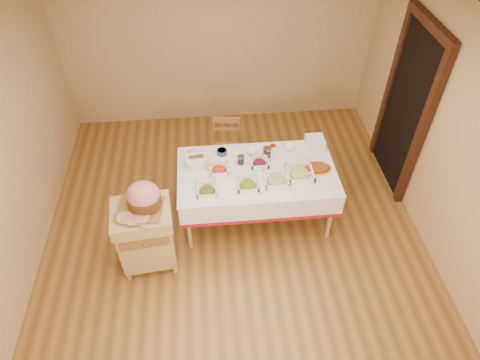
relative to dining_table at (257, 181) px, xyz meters
name	(u,v)px	position (x,y,z in m)	size (l,w,h in m)	color
room_shell	(232,153)	(-0.30, -0.30, 0.70)	(5.00, 5.00, 5.00)	brown
doorway	(406,107)	(1.90, 0.60, 0.51)	(0.09, 1.10, 2.20)	black
dining_table	(257,181)	(0.00, 0.00, 0.00)	(1.82, 1.02, 0.76)	tan
butcher_cart	(146,234)	(-1.27, -0.58, -0.11)	(0.65, 0.56, 0.86)	tan
dining_chair	(226,149)	(-0.30, 0.81, -0.15)	(0.43, 0.41, 0.86)	olive
ham_on_board	(143,198)	(-1.22, -0.55, 0.40)	(0.48, 0.46, 0.32)	olive
serving_dish_a	(207,190)	(-0.58, -0.29, 0.19)	(0.23, 0.22, 0.10)	white
serving_dish_b	(248,185)	(-0.13, -0.25, 0.19)	(0.23, 0.23, 0.10)	white
serving_dish_c	(276,180)	(0.19, -0.21, 0.20)	(0.27, 0.27, 0.11)	white
serving_dish_d	(300,173)	(0.47, -0.13, 0.20)	(0.30, 0.30, 0.11)	white
serving_dish_e	(219,170)	(-0.43, 0.02, 0.19)	(0.23, 0.22, 0.10)	white
serving_dish_f	(259,163)	(0.04, 0.10, 0.19)	(0.21, 0.20, 0.10)	white
small_bowl_left	(192,154)	(-0.74, 0.32, 0.20)	(0.13, 0.13, 0.06)	white
small_bowl_mid	(222,152)	(-0.38, 0.35, 0.19)	(0.13, 0.13, 0.05)	navy
small_bowl_right	(273,147)	(0.24, 0.37, 0.19)	(0.10, 0.10, 0.05)	white
bowl_white_imported	(251,151)	(-0.03, 0.33, 0.18)	(0.14, 0.14, 0.03)	white
bowl_small_imported	(289,147)	(0.44, 0.36, 0.18)	(0.14, 0.14, 0.04)	white
preserve_jar_left	(241,160)	(-0.17, 0.15, 0.21)	(0.09, 0.09, 0.11)	silver
preserve_jar_right	(267,153)	(0.15, 0.24, 0.22)	(0.10, 0.10, 0.13)	silver
mustard_bottle	(209,166)	(-0.55, 0.06, 0.23)	(0.05, 0.05, 0.16)	yellow
bread_basket	(197,161)	(-0.69, 0.18, 0.21)	(0.28, 0.28, 0.12)	white
plate_stack	(315,142)	(0.75, 0.38, 0.22)	(0.22, 0.22, 0.12)	white
brass_platter	(317,168)	(0.70, -0.04, 0.18)	(0.30, 0.22, 0.04)	gold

